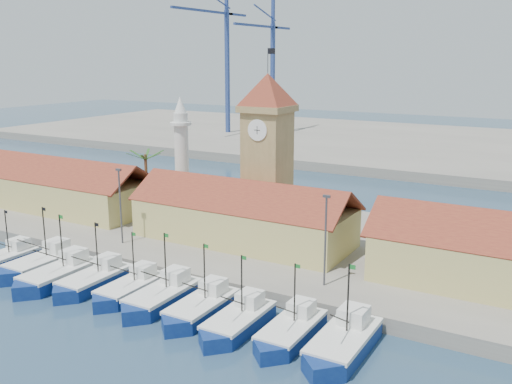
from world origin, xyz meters
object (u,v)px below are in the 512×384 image
Objects in this scene: clock_tower at (267,148)px; minaret at (182,154)px; boat_0 at (3,260)px; boat_5 at (161,298)px.

clock_tower is 15.30m from minaret.
boat_0 is 27.82m from minaret.
clock_tower is (-1.06, 23.01, 11.20)m from boat_5.
boat_0 is 0.91× the size of boat_5.
minaret reaches higher than boat_5.
boat_5 is 25.61m from clock_tower.
boat_5 reaches higher than boat_0.
boat_5 is at bearing -87.37° from clock_tower.
clock_tower reaches higher than boat_5.
boat_5 is 0.60× the size of minaret.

